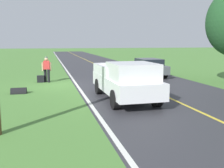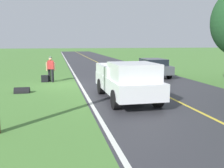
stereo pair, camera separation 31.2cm
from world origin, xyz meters
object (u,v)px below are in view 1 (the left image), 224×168
Objects in this scene: hitchhiker_walking at (47,68)px; sedan_near_oncoming at (148,67)px; pickup_truck_passing at (126,80)px; suitcase_carried at (41,79)px.

sedan_near_oncoming is at bearing -170.85° from hitchhiker_walking.
pickup_truck_passing reaches higher than sedan_near_oncoming.
hitchhiker_walking is 0.39× the size of sedan_near_oncoming.
hitchhiker_walking is at bearing 9.15° from sedan_near_oncoming.
hitchhiker_walking is at bearing -62.16° from pickup_truck_passing.
suitcase_carried is at bearing 9.15° from sedan_near_oncoming.
pickup_truck_passing reaches higher than suitcase_carried.
suitcase_carried is at bearing 9.23° from hitchhiker_walking.
pickup_truck_passing is 1.22× the size of sedan_near_oncoming.
hitchhiker_walking reaches higher than suitcase_carried.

